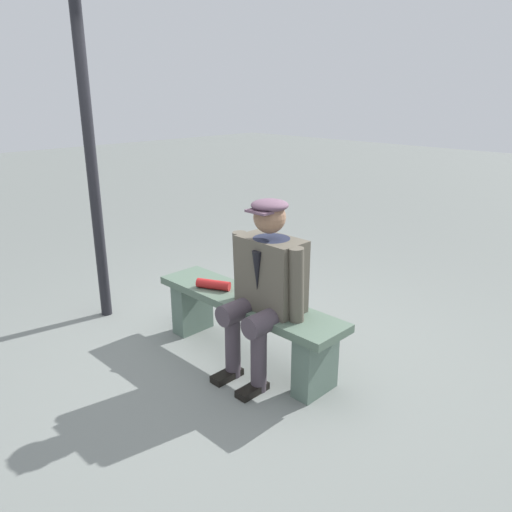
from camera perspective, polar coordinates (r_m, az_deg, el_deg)
The scene contains 5 objects.
ground_plane at distance 3.92m, azimuth -1.04°, elevation -11.43°, with size 30.00×30.00×0.00m, color slate.
bench at distance 3.77m, azimuth -1.06°, elevation -7.05°, with size 1.64×0.38×0.49m.
seated_man at distance 3.42m, azimuth 1.09°, elevation -2.93°, with size 0.63×0.56×1.27m.
rolled_magazine at distance 3.86m, azimuth -4.89°, elevation -3.26°, with size 0.07×0.07×0.27m, color #B21E1E.
lamp_post at distance 4.40m, azimuth -19.02°, elevation 17.27°, with size 0.24×0.24×2.99m.
Camera 1 is at (-2.44, 2.37, 1.95)m, focal length 35.06 mm.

